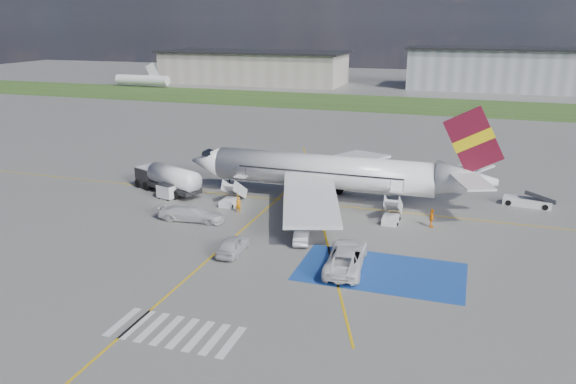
{
  "coord_description": "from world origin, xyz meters",
  "views": [
    {
      "loc": [
        16.25,
        -47.72,
        20.5
      ],
      "look_at": [
        -1.13,
        4.55,
        3.5
      ],
      "focal_mm": 35.0,
      "sensor_mm": 36.0,
      "label": 1
    }
  ],
  "objects_px": {
    "airliner": "(335,172)",
    "car_silver_a": "(233,245)",
    "car_silver_b": "(302,236)",
    "van_white_a": "(346,253)",
    "gpu_cart": "(167,192)",
    "fuel_tanker": "(168,181)",
    "van_white_b": "(191,211)",
    "belt_loader": "(528,202)"
  },
  "relations": [
    {
      "from": "fuel_tanker",
      "to": "belt_loader",
      "type": "height_order",
      "value": "fuel_tanker"
    },
    {
      "from": "fuel_tanker",
      "to": "gpu_cart",
      "type": "relative_size",
      "value": 4.29
    },
    {
      "from": "van_white_a",
      "to": "van_white_b",
      "type": "distance_m",
      "value": 19.15
    },
    {
      "from": "gpu_cart",
      "to": "car_silver_b",
      "type": "relative_size",
      "value": 0.6
    },
    {
      "from": "airliner",
      "to": "car_silver_b",
      "type": "distance_m",
      "value": 14.03
    },
    {
      "from": "fuel_tanker",
      "to": "belt_loader",
      "type": "bearing_deg",
      "value": 34.4
    },
    {
      "from": "car_silver_b",
      "to": "van_white_b",
      "type": "xyz_separation_m",
      "value": [
        -12.85,
        2.04,
        0.4
      ]
    },
    {
      "from": "car_silver_a",
      "to": "gpu_cart",
      "type": "bearing_deg",
      "value": -43.84
    },
    {
      "from": "airliner",
      "to": "gpu_cart",
      "type": "bearing_deg",
      "value": -163.1
    },
    {
      "from": "belt_loader",
      "to": "car_silver_a",
      "type": "relative_size",
      "value": 1.19
    },
    {
      "from": "belt_loader",
      "to": "van_white_a",
      "type": "distance_m",
      "value": 27.87
    },
    {
      "from": "car_silver_a",
      "to": "van_white_b",
      "type": "height_order",
      "value": "van_white_b"
    },
    {
      "from": "van_white_a",
      "to": "gpu_cart",
      "type": "bearing_deg",
      "value": -31.05
    },
    {
      "from": "airliner",
      "to": "van_white_a",
      "type": "height_order",
      "value": "airliner"
    },
    {
      "from": "airliner",
      "to": "van_white_b",
      "type": "distance_m",
      "value": 17.42
    },
    {
      "from": "belt_loader",
      "to": "car_silver_a",
      "type": "height_order",
      "value": "belt_loader"
    },
    {
      "from": "gpu_cart",
      "to": "van_white_b",
      "type": "xyz_separation_m",
      "value": [
        6.43,
        -5.92,
        0.26
      ]
    },
    {
      "from": "airliner",
      "to": "car_silver_a",
      "type": "xyz_separation_m",
      "value": [
        -4.96,
        -18.31,
        -2.57
      ]
    },
    {
      "from": "car_silver_b",
      "to": "van_white_a",
      "type": "xyz_separation_m",
      "value": [
        5.29,
        -4.09,
        0.57
      ]
    },
    {
      "from": "fuel_tanker",
      "to": "belt_loader",
      "type": "distance_m",
      "value": 42.6
    },
    {
      "from": "car_silver_a",
      "to": "van_white_b",
      "type": "bearing_deg",
      "value": -42.87
    },
    {
      "from": "car_silver_b",
      "to": "van_white_a",
      "type": "height_order",
      "value": "van_white_a"
    },
    {
      "from": "car_silver_b",
      "to": "van_white_b",
      "type": "height_order",
      "value": "van_white_b"
    },
    {
      "from": "airliner",
      "to": "belt_loader",
      "type": "bearing_deg",
      "value": 12.78
    },
    {
      "from": "gpu_cart",
      "to": "belt_loader",
      "type": "xyz_separation_m",
      "value": [
        40.66,
        10.7,
        -0.39
      ]
    },
    {
      "from": "van_white_a",
      "to": "fuel_tanker",
      "type": "bearing_deg",
      "value": -34.12
    },
    {
      "from": "gpu_cart",
      "to": "car_silver_b",
      "type": "height_order",
      "value": "gpu_cart"
    },
    {
      "from": "car_silver_b",
      "to": "fuel_tanker",
      "type": "bearing_deg",
      "value": -39.65
    },
    {
      "from": "gpu_cart",
      "to": "car_silver_a",
      "type": "bearing_deg",
      "value": -26.31
    },
    {
      "from": "gpu_cart",
      "to": "van_white_b",
      "type": "distance_m",
      "value": 8.74
    },
    {
      "from": "van_white_b",
      "to": "gpu_cart",
      "type": "bearing_deg",
      "value": 43.24
    },
    {
      "from": "gpu_cart",
      "to": "belt_loader",
      "type": "distance_m",
      "value": 42.05
    },
    {
      "from": "airliner",
      "to": "car_silver_b",
      "type": "xyz_separation_m",
      "value": [
        0.18,
        -13.76,
        -2.73
      ]
    },
    {
      "from": "car_silver_a",
      "to": "car_silver_b",
      "type": "distance_m",
      "value": 6.87
    },
    {
      "from": "gpu_cart",
      "to": "fuel_tanker",
      "type": "bearing_deg",
      "value": 130.64
    },
    {
      "from": "belt_loader",
      "to": "van_white_b",
      "type": "xyz_separation_m",
      "value": [
        -34.24,
        -16.61,
        0.65
      ]
    },
    {
      "from": "fuel_tanker",
      "to": "gpu_cart",
      "type": "height_order",
      "value": "fuel_tanker"
    },
    {
      "from": "car_silver_a",
      "to": "van_white_a",
      "type": "bearing_deg",
      "value": -179.77
    },
    {
      "from": "belt_loader",
      "to": "van_white_a",
      "type": "relative_size",
      "value": 0.87
    },
    {
      "from": "belt_loader",
      "to": "van_white_b",
      "type": "relative_size",
      "value": 1.05
    },
    {
      "from": "fuel_tanker",
      "to": "van_white_a",
      "type": "xyz_separation_m",
      "value": [
        25.65,
        -14.33,
        -0.22
      ]
    },
    {
      "from": "car_silver_a",
      "to": "car_silver_b",
      "type": "bearing_deg",
      "value": -140.8
    }
  ]
}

